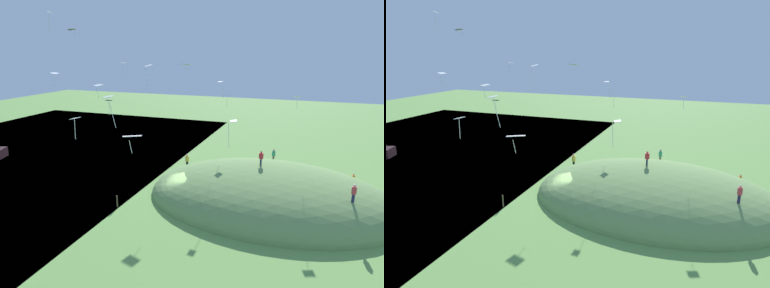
# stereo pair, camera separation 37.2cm
# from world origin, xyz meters

# --- Properties ---
(ground_plane) EXTENTS (160.00, 160.00, 0.00)m
(ground_plane) POSITION_xyz_m (0.00, 0.00, 0.00)
(ground_plane) COLOR #679847
(grass_hill) EXTENTS (25.76, 17.77, 7.12)m
(grass_hill) POSITION_xyz_m (9.25, 2.70, 0.00)
(grass_hill) COLOR #6E914F
(grass_hill) RESTS_ON ground_plane
(person_on_hilltop) EXTENTS (0.51, 0.51, 1.56)m
(person_on_hilltop) POSITION_xyz_m (8.16, 3.31, 4.50)
(person_on_hilltop) COLOR #252B47
(person_on_hilltop) RESTS_ON grass_hill
(person_near_shore) EXTENTS (0.50, 0.50, 1.83)m
(person_near_shore) POSITION_xyz_m (-1.53, 7.06, 2.00)
(person_near_shore) COLOR black
(person_near_shore) RESTS_ON grass_hill
(person_with_child) EXTENTS (0.49, 0.49, 1.62)m
(person_with_child) POSITION_xyz_m (17.84, 9.59, 1.01)
(person_with_child) COLOR #54544B
(person_with_child) RESTS_ON ground_plane
(person_watching_kites) EXTENTS (0.53, 0.53, 1.67)m
(person_watching_kites) POSITION_xyz_m (16.76, -0.87, 3.56)
(person_watching_kites) COLOR #282347
(person_watching_kites) RESTS_ON grass_hill
(person_walking_path) EXTENTS (0.46, 0.46, 1.69)m
(person_walking_path) POSITION_xyz_m (8.68, 10.57, 2.71)
(person_walking_path) COLOR brown
(person_walking_path) RESTS_ON grass_hill
(kite_0) EXTENTS (0.88, 0.65, 1.83)m
(kite_0) POSITION_xyz_m (-10.04, 3.38, 9.36)
(kite_0) COLOR white
(kite_2) EXTENTS (0.89, 0.88, 2.03)m
(kite_2) POSITION_xyz_m (-13.07, 12.09, 13.29)
(kite_2) COLOR silver
(kite_3) EXTENTS (0.74, 1.06, 1.21)m
(kite_3) POSITION_xyz_m (-16.83, 6.40, 17.71)
(kite_3) COLOR white
(kite_4) EXTENTS (0.67, 0.74, 1.81)m
(kite_4) POSITION_xyz_m (8.01, -9.79, 10.61)
(kite_4) COLOR white
(kite_5) EXTENTS (0.93, 0.80, 1.47)m
(kite_5) POSITION_xyz_m (11.09, 7.19, 10.33)
(kite_5) COLOR white
(kite_6) EXTENTS (0.92, 0.90, 1.53)m
(kite_6) POSITION_xyz_m (2.83, 10.18, 9.65)
(kite_6) COLOR silver
(kite_7) EXTENTS (1.42, 1.30, 1.24)m
(kite_7) POSITION_xyz_m (2.34, -12.86, 10.01)
(kite_7) COLOR white
(kite_8) EXTENTS (0.90, 1.08, 2.27)m
(kite_8) POSITION_xyz_m (-0.50, -10.91, 11.96)
(kite_8) COLOR white
(kite_9) EXTENTS (0.66, 0.80, 1.96)m
(kite_9) POSITION_xyz_m (2.18, 8.54, 11.44)
(kite_9) COLOR white
(kite_10) EXTENTS (1.17, 1.23, 2.23)m
(kite_10) POSITION_xyz_m (-2.94, -0.02, 13.61)
(kite_10) COLOR white
(kite_11) EXTENTS (1.39, 1.15, 1.34)m
(kite_11) POSITION_xyz_m (-2.24, 8.92, 13.48)
(kite_11) COLOR white
(kite_12) EXTENTS (0.61, 0.70, 1.57)m
(kite_12) POSITION_xyz_m (-2.24, -12.43, 10.66)
(kite_12) COLOR white
(kite_13) EXTENTS (0.66, 0.85, 1.71)m
(kite_13) POSITION_xyz_m (-12.72, -2.03, 18.74)
(kite_13) COLOR white
(kite_14) EXTENTS (0.78, 1.03, 1.63)m
(kite_14) POSITION_xyz_m (-15.82, 1.39, 12.54)
(kite_14) COLOR white
(kite_15) EXTENTS (1.44, 1.32, 1.54)m
(kite_15) POSITION_xyz_m (-10.32, 1.94, 11.34)
(kite_15) COLOR white
(mooring_post) EXTENTS (0.14, 0.14, 1.29)m
(mooring_post) POSITION_xyz_m (-4.74, -4.25, 0.64)
(mooring_post) COLOR brown
(mooring_post) RESTS_ON ground_plane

